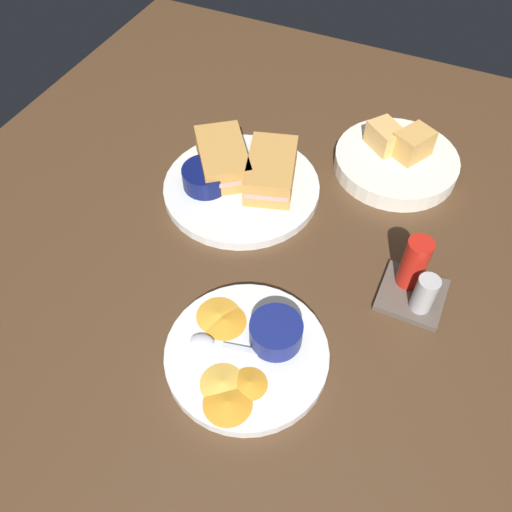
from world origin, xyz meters
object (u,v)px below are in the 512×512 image
object	(u,v)px
spoon_by_dark_ramekin	(240,176)
bread_basket_rear	(396,159)
sandwich_half_far	(223,158)
ramekin_light_gravy	(276,332)
plate_chips_companion	(247,354)
spoon_by_gravy_ramekin	(212,343)
plate_sandwich_main	(242,188)
ramekin_dark_sauce	(205,176)
sandwich_half_near	(271,170)
condiment_caddy	(416,280)

from	to	relation	value
spoon_by_dark_ramekin	bread_basket_rear	xyz separation A→B (cm)	(-14.99, 22.78, 0.09)
sandwich_half_far	ramekin_light_gravy	bearing A→B (deg)	38.46
plate_chips_companion	spoon_by_gravy_ramekin	xyz separation A→B (cm)	(1.01, -4.56, 1.16)
spoon_by_gravy_ramekin	plate_sandwich_main	bearing A→B (deg)	-161.73
ramekin_dark_sauce	ramekin_light_gravy	bearing A→B (deg)	44.98
plate_sandwich_main	sandwich_half_near	bearing A→B (deg)	124.49
spoon_by_dark_ramekin	condiment_caddy	xyz separation A→B (cm)	(10.26, 32.12, 1.44)
sandwich_half_near	ramekin_light_gravy	world-z (taller)	sandwich_half_near
bread_basket_rear	ramekin_light_gravy	bearing A→B (deg)	-7.09
sandwich_half_far	condiment_caddy	xyz separation A→B (cm)	(11.02, 35.71, -0.59)
sandwich_half_near	plate_chips_companion	size ratio (longest dim) A/B	0.68
sandwich_half_far	spoon_by_gravy_ramekin	size ratio (longest dim) A/B	1.51
ramekin_dark_sauce	bread_basket_rear	world-z (taller)	bread_basket_rear
spoon_by_dark_ramekin	spoon_by_gravy_ramekin	distance (cm)	32.00
plate_sandwich_main	condiment_caddy	distance (cm)	32.58
sandwich_half_near	ramekin_dark_sauce	world-z (taller)	sandwich_half_near
ramekin_light_gravy	condiment_caddy	size ratio (longest dim) A/B	0.74
ramekin_dark_sauce	condiment_caddy	xyz separation A→B (cm)	(6.36, 36.54, -0.04)
plate_sandwich_main	sandwich_half_far	world-z (taller)	sandwich_half_far
condiment_caddy	sandwich_half_far	bearing A→B (deg)	-107.15
spoon_by_gravy_ramekin	sandwich_half_near	bearing A→B (deg)	-170.25
ramekin_dark_sauce	plate_chips_companion	xyz separation A→B (cm)	(25.35, 19.40, -2.65)
ramekin_light_gravy	spoon_by_gravy_ramekin	world-z (taller)	ramekin_light_gravy
spoon_by_gravy_ramekin	bread_basket_rear	distance (cm)	46.91
ramekin_light_gravy	condiment_caddy	xyz separation A→B (cm)	(-15.76, 14.44, -0.06)
spoon_by_dark_ramekin	plate_sandwich_main	bearing A→B (deg)	32.74
sandwich_half_far	plate_chips_companion	distance (cm)	35.44
plate_sandwich_main	spoon_by_gravy_ramekin	bearing A→B (deg)	18.27
sandwich_half_near	spoon_by_dark_ramekin	world-z (taller)	sandwich_half_near
sandwich_half_far	ramekin_dark_sauce	size ratio (longest dim) A/B	1.95
sandwich_half_far	bread_basket_rear	world-z (taller)	bread_basket_rear
ramekin_light_gravy	ramekin_dark_sauce	bearing A→B (deg)	-135.02
spoon_by_dark_ramekin	plate_chips_companion	xyz separation A→B (cm)	(29.25, 14.98, -1.16)
ramekin_light_gravy	spoon_by_gravy_ramekin	distance (cm)	8.54
sandwich_half_near	plate_chips_companion	distance (cm)	32.43
ramekin_light_gravy	spoon_by_dark_ramekin	bearing A→B (deg)	-145.80
sandwich_half_near	sandwich_half_far	world-z (taller)	same
spoon_by_dark_ramekin	sandwich_half_far	bearing A→B (deg)	-101.97
plate_sandwich_main	spoon_by_gravy_ramekin	world-z (taller)	spoon_by_gravy_ramekin
spoon_by_gravy_ramekin	sandwich_half_far	bearing A→B (deg)	-155.69
sandwich_half_far	spoon_by_gravy_ramekin	bearing A→B (deg)	24.31
spoon_by_dark_ramekin	plate_chips_companion	bearing A→B (deg)	27.12
bread_basket_rear	spoon_by_gravy_ramekin	bearing A→B (deg)	-15.27
bread_basket_rear	sandwich_half_far	bearing A→B (deg)	-61.65
sandwich_half_far	sandwich_half_near	bearing A→B (deg)	94.49
ramekin_dark_sauce	spoon_by_dark_ramekin	xyz separation A→B (cm)	(-3.90, 4.42, -1.49)
plate_chips_companion	spoon_by_gravy_ramekin	world-z (taller)	spoon_by_gravy_ramekin
sandwich_half_near	spoon_by_dark_ramekin	bearing A→B (deg)	-73.90
plate_sandwich_main	spoon_by_gravy_ramekin	xyz separation A→B (cm)	(28.89, 9.54, 1.16)
plate_chips_companion	condiment_caddy	bearing A→B (deg)	137.94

